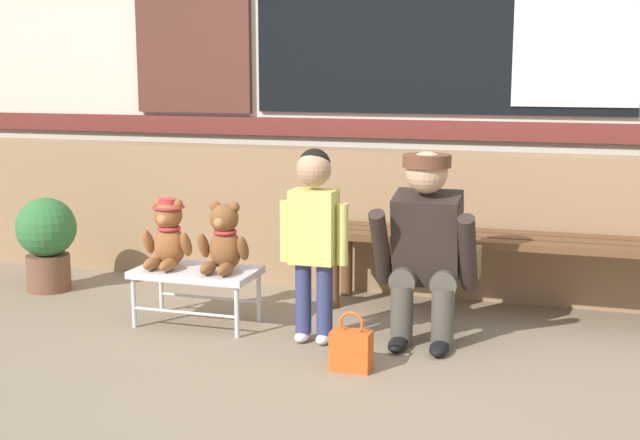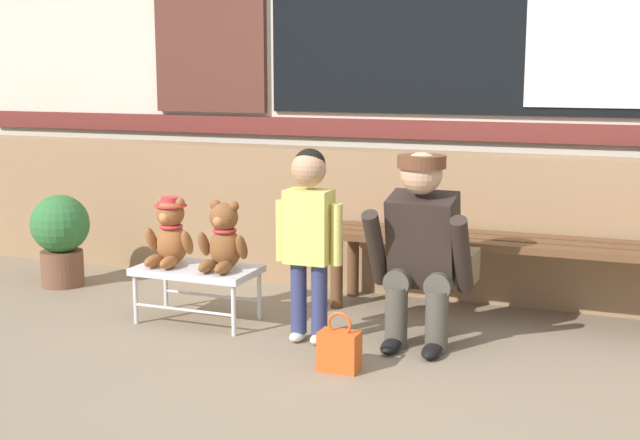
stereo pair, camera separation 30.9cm
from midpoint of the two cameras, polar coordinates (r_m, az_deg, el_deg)
The scene contains 10 objects.
ground_plane at distance 3.90m, azimuth 0.52°, elevation -9.91°, with size 60.00×60.00×0.00m, color #84725B.
brick_low_wall at distance 5.12m, azimuth 5.18°, elevation -0.15°, with size 7.62×0.25×0.85m, color #997551.
wooden_bench_long at distance 4.69m, azimuth 10.92°, elevation -1.90°, with size 2.10×0.40×0.44m.
small_display_bench at distance 4.54m, azimuth -10.22°, elevation -3.67°, with size 0.64×0.36×0.30m.
teddy_bear_with_hat at distance 4.57m, azimuth -12.06°, elevation -0.98°, with size 0.28×0.27×0.36m.
teddy_bear_plain at distance 4.42m, azimuth -8.45°, elevation -1.35°, with size 0.28×0.26×0.36m.
child_standing at distance 4.12m, azimuth -2.57°, elevation -0.28°, with size 0.35×0.18×0.96m.
adult_crouching at distance 4.14m, azimuth 5.17°, elevation -1.83°, with size 0.50×0.49×0.95m.
handbag_on_ground at distance 3.85m, azimuth -0.22°, elevation -8.67°, with size 0.18×0.11×0.27m.
potted_plant at distance 5.45m, azimuth -19.39°, elevation -1.17°, with size 0.36×0.36×0.57m.
Camera 1 is at (0.92, -3.56, 1.33)m, focal length 47.81 mm.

